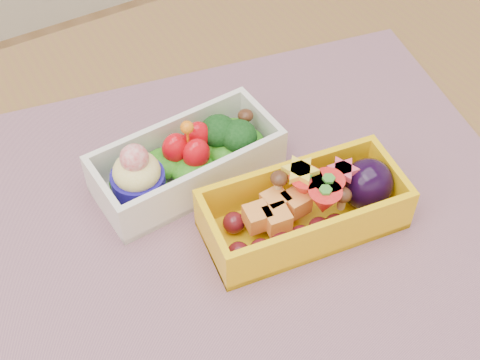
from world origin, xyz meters
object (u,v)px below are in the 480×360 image
placemat (236,212)px  bento_yellow (308,207)px  table (248,294)px  bento_white (186,161)px

placemat → bento_yellow: 0.07m
table → bento_white: size_ratio=6.37×
bento_white → table: bearing=-83.2°
table → bento_yellow: bento_yellow is taller
placemat → bento_white: bearing=109.2°
table → bento_white: (-0.02, 0.09, 0.13)m
table → bento_white: bento_white is taller
bento_yellow → bento_white: bearing=130.8°
bento_yellow → placemat: bearing=144.0°
table → placemat: size_ratio=2.15×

